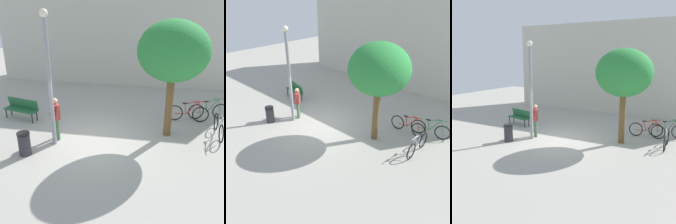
{
  "view_description": "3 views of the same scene",
  "coord_description": "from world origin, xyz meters",
  "views": [
    {
      "loc": [
        2.32,
        -9.13,
        5.13
      ],
      "look_at": [
        0.55,
        0.58,
        0.99
      ],
      "focal_mm": 44.63,
      "sensor_mm": 36.0,
      "label": 1
    },
    {
      "loc": [
        8.17,
        -7.31,
        6.39
      ],
      "look_at": [
        1.32,
        0.01,
        1.25
      ],
      "focal_mm": 40.05,
      "sensor_mm": 36.0,
      "label": 2
    },
    {
      "loc": [
        6.08,
        -10.85,
        4.01
      ],
      "look_at": [
        0.01,
        0.23,
        1.37
      ],
      "focal_mm": 42.27,
      "sensor_mm": 36.0,
      "label": 3
    }
  ],
  "objects": [
    {
      "name": "ground_plane",
      "position": [
        0.0,
        0.0,
        0.0
      ],
      "size": [
        36.0,
        36.0,
        0.0
      ],
      "primitive_type": "plane",
      "color": "#A8A399"
    },
    {
      "name": "building_facade",
      "position": [
        0.0,
        8.29,
        3.24
      ],
      "size": [
        15.56,
        2.0,
        6.48
      ],
      "primitive_type": "cube",
      "color": "beige",
      "rests_on": "ground_plane"
    },
    {
      "name": "lamppost",
      "position": [
        -1.43,
        -0.49,
        2.68
      ],
      "size": [
        0.28,
        0.28,
        4.77
      ],
      "color": "gray",
      "rests_on": "ground_plane"
    },
    {
      "name": "person_by_lamppost",
      "position": [
        -1.48,
        -0.1,
        0.97
      ],
      "size": [
        0.56,
        0.59,
        1.67
      ],
      "color": "#47704C",
      "rests_on": "ground_plane"
    },
    {
      "name": "park_bench",
      "position": [
        -3.7,
        1.45,
        0.55
      ],
      "size": [
        1.67,
        0.83,
        0.92
      ],
      "color": "#236038",
      "rests_on": "ground_plane"
    },
    {
      "name": "plaza_tree",
      "position": [
        2.69,
        1.0,
        3.29
      ],
      "size": [
        2.59,
        2.59,
        4.42
      ],
      "color": "brown",
      "rests_on": "ground_plane"
    },
    {
      "name": "bicycle_silver",
      "position": [
        4.68,
        1.29,
        0.38
      ],
      "size": [
        0.09,
        1.81,
        0.97
      ],
      "color": "black",
      "rests_on": "ground_plane"
    },
    {
      "name": "bicycle_green",
      "position": [
        4.5,
        2.91,
        0.38
      ],
      "size": [
        1.78,
        0.45,
        0.97
      ],
      "color": "black",
      "rests_on": "ground_plane"
    },
    {
      "name": "bicycle_red",
      "position": [
        3.57,
        2.49,
        0.38
      ],
      "size": [
        1.81,
        0.08,
        0.97
      ],
      "color": "black",
      "rests_on": "ground_plane"
    },
    {
      "name": "trash_bin",
      "position": [
        -2.16,
        -1.4,
        0.42
      ],
      "size": [
        0.44,
        0.44,
        0.84
      ],
      "color": "#2D2D33",
      "rests_on": "ground_plane"
    }
  ]
}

